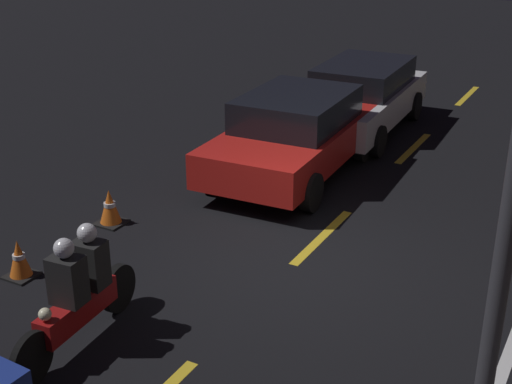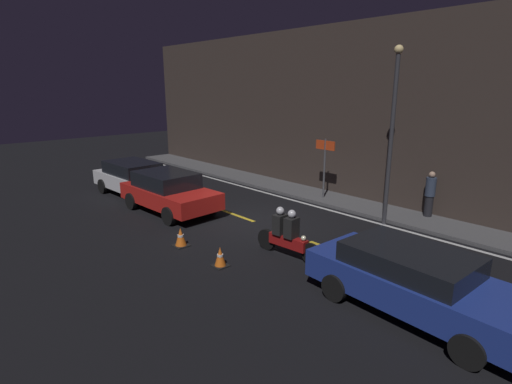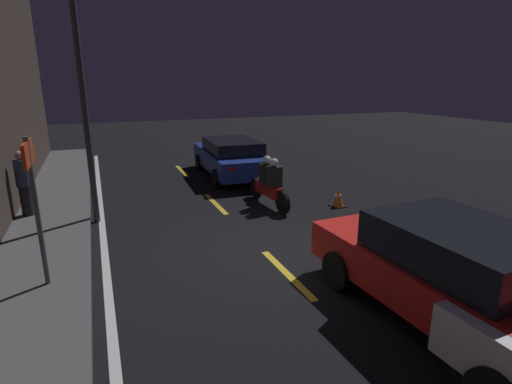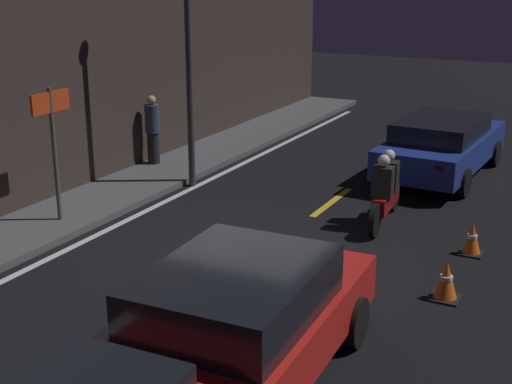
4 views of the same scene
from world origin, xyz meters
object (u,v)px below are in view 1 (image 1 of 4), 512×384
(motorcycle, at_px, (79,292))
(traffic_cone_mid, at_px, (19,259))
(sedan_white, at_px, (360,96))
(taxi_red, at_px, (293,133))
(traffic_cone_near, at_px, (110,207))

(motorcycle, distance_m, traffic_cone_mid, 1.91)
(sedan_white, distance_m, motorcycle, 8.81)
(motorcycle, xyz_separation_m, traffic_cone_mid, (-0.73, -1.72, -0.39))
(motorcycle, bearing_deg, taxi_red, 177.39)
(traffic_cone_mid, bearing_deg, traffic_cone_near, -179.69)
(traffic_cone_near, distance_m, traffic_cone_mid, 1.87)
(motorcycle, bearing_deg, traffic_cone_near, -150.74)
(motorcycle, xyz_separation_m, traffic_cone_near, (-2.60, -1.73, -0.37))
(sedan_white, xyz_separation_m, taxi_red, (3.00, -0.12, 0.02))
(taxi_red, relative_size, motorcycle, 1.94)
(sedan_white, height_order, taxi_red, taxi_red)
(sedan_white, distance_m, traffic_cone_mid, 8.26)
(taxi_red, height_order, motorcycle, taxi_red)
(sedan_white, bearing_deg, motorcycle, -1.86)
(sedan_white, bearing_deg, traffic_cone_near, -17.28)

